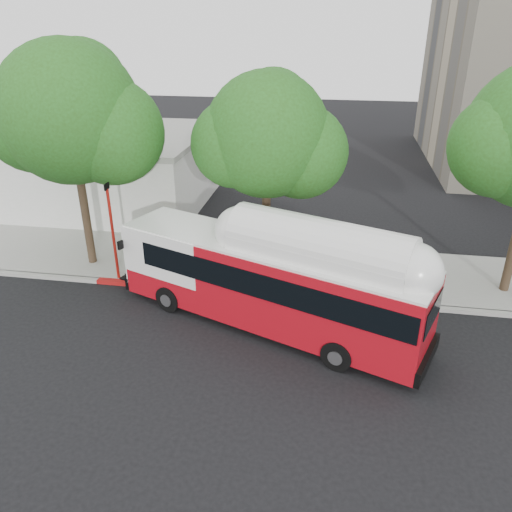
# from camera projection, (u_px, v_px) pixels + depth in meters

# --- Properties ---
(ground) EXTENTS (120.00, 120.00, 0.00)m
(ground) POSITION_uv_depth(u_px,v_px,m) (269.00, 355.00, 16.87)
(ground) COLOR black
(ground) RESTS_ON ground
(sidewalk) EXTENTS (60.00, 5.00, 0.15)m
(sidewalk) POSITION_uv_depth(u_px,v_px,m) (289.00, 267.00, 22.63)
(sidewalk) COLOR gray
(sidewalk) RESTS_ON ground
(curb_strip) EXTENTS (60.00, 0.30, 0.15)m
(curb_strip) POSITION_uv_depth(u_px,v_px,m) (282.00, 296.00, 20.31)
(curb_strip) COLOR gray
(curb_strip) RESTS_ON ground
(red_curb_segment) EXTENTS (10.00, 0.32, 0.16)m
(red_curb_segment) POSITION_uv_depth(u_px,v_px,m) (211.00, 290.00, 20.75)
(red_curb_segment) COLOR #9D1111
(red_curb_segment) RESTS_ON ground
(street_tree_left) EXTENTS (6.67, 5.80, 9.74)m
(street_tree_left) POSITION_uv_depth(u_px,v_px,m) (82.00, 119.00, 20.23)
(street_tree_left) COLOR #2D2116
(street_tree_left) RESTS_ON ground
(street_tree_mid) EXTENTS (5.75, 5.00, 8.62)m
(street_tree_mid) POSITION_uv_depth(u_px,v_px,m) (277.00, 140.00, 19.82)
(street_tree_mid) COLOR #2D2116
(street_tree_mid) RESTS_ON ground
(low_commercial_bldg) EXTENTS (16.20, 10.20, 4.25)m
(low_commercial_bldg) POSITION_uv_depth(u_px,v_px,m) (75.00, 166.00, 30.47)
(low_commercial_bldg) COLOR silver
(low_commercial_bldg) RESTS_ON ground
(transit_bus) EXTENTS (12.26, 6.53, 3.65)m
(transit_bus) POSITION_uv_depth(u_px,v_px,m) (270.00, 284.00, 17.83)
(transit_bus) COLOR #AA0B16
(transit_bus) RESTS_ON ground
(signal_pole) EXTENTS (0.12, 0.41, 4.38)m
(signal_pole) POSITION_uv_depth(u_px,v_px,m) (113.00, 233.00, 20.68)
(signal_pole) COLOR #A91912
(signal_pole) RESTS_ON ground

